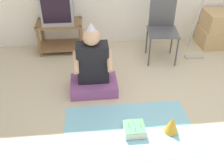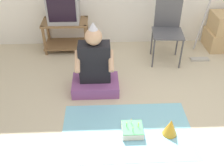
% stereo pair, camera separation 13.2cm
% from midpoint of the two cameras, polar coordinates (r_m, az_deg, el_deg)
% --- Properties ---
extents(ground_plane, '(16.00, 16.00, 0.00)m').
position_cam_midpoint_polar(ground_plane, '(3.05, 13.15, -7.42)').
color(ground_plane, beige).
extents(tv_stand, '(0.70, 0.42, 0.48)m').
position_cam_midpoint_polar(tv_stand, '(4.26, -9.07, 10.95)').
color(tv_stand, olive).
rests_on(tv_stand, ground_plane).
extents(tv, '(0.46, 0.40, 0.50)m').
position_cam_midpoint_polar(tv, '(4.10, -9.66, 16.61)').
color(tv, '#99999E').
rests_on(tv, tv_stand).
extents(folding_chair, '(0.47, 0.47, 0.91)m').
position_cam_midpoint_polar(folding_chair, '(3.95, 12.99, 12.18)').
color(folding_chair, '#4C4C51').
rests_on(folding_chair, ground_plane).
extents(cardboard_box_stack, '(0.50, 0.46, 0.57)m').
position_cam_midpoint_polar(cardboard_box_stack, '(4.66, 23.91, 10.31)').
color(cardboard_box_stack, tan).
rests_on(cardboard_box_stack, ground_plane).
extents(dust_mop, '(0.28, 0.37, 1.15)m').
position_cam_midpoint_polar(dust_mop, '(4.18, 19.83, 9.37)').
color(dust_mop, '#B2ADA3').
rests_on(dust_mop, ground_plane).
extents(person_seated, '(0.59, 0.42, 0.90)m').
position_cam_midpoint_polar(person_seated, '(3.25, -2.58, 3.34)').
color(person_seated, '#8C4C8C').
rests_on(person_seated, ground_plane).
extents(party_cloth, '(1.39, 0.86, 0.01)m').
position_cam_midpoint_polar(party_cloth, '(2.85, 4.68, -10.06)').
color(party_cloth, '#7FC6E0').
rests_on(party_cloth, ground_plane).
extents(birthday_cake, '(0.22, 0.22, 0.14)m').
position_cam_midpoint_polar(birthday_cake, '(2.80, 5.81, -9.95)').
color(birthday_cake, '#F4E0C6').
rests_on(birthday_cake, party_cloth).
extents(party_hat_blue, '(0.15, 0.15, 0.19)m').
position_cam_midpoint_polar(party_hat_blue, '(2.82, 13.95, -9.12)').
color(party_hat_blue, gold).
rests_on(party_hat_blue, party_cloth).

